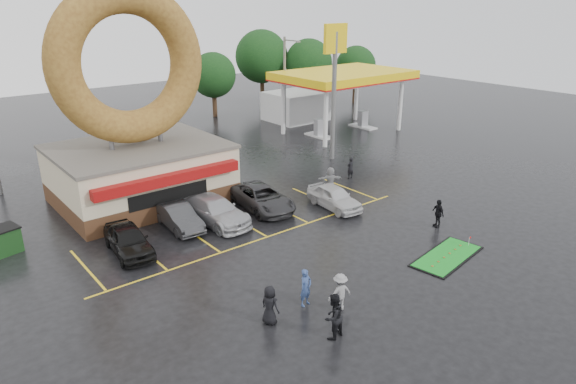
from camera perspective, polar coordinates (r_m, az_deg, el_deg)
ground at (r=26.06m, az=2.19°, el=-7.54°), size 120.00×120.00×0.00m
donut_shop at (r=33.52m, az=-16.52°, el=6.28°), size 10.20×8.70×13.50m
gas_station at (r=52.63m, az=3.85°, el=11.20°), size 12.30×13.65×5.90m
shell_sign at (r=40.91m, az=5.20°, el=13.66°), size 2.20×0.36×10.60m
streetlight_mid at (r=43.38m, az=-12.16°, el=10.22°), size 0.40×2.21×9.00m
streetlight_right at (r=50.62m, az=-0.31°, el=12.11°), size 0.40×2.21×9.00m
tree_far_a at (r=63.08m, az=2.31°, el=14.16°), size 5.60×5.60×8.00m
tree_far_b at (r=65.83m, az=7.54°, el=13.71°), size 4.90×4.90×7.00m
tree_far_c at (r=63.65m, az=-2.94°, el=14.80°), size 6.30×6.30×9.00m
tree_far_d at (r=57.77m, az=-8.31°, el=12.72°), size 4.90×4.90×7.00m
car_black at (r=27.63m, az=-17.31°, el=-5.11°), size 2.16×4.48×1.47m
car_dgrey at (r=29.87m, az=-12.08°, el=-2.72°), size 1.66×4.24×1.38m
car_silver at (r=30.20m, az=-8.13°, el=-2.04°), size 2.56×5.39×1.52m
car_grey at (r=31.92m, az=-2.92°, el=-0.64°), size 2.89×5.43×1.45m
car_white at (r=32.16m, az=5.16°, el=-0.56°), size 2.07×4.31×1.42m
person_blue at (r=22.13m, az=1.98°, el=-10.56°), size 0.67×0.49×1.69m
person_blackjkt at (r=20.23m, az=5.05°, el=-13.61°), size 1.01×0.84×1.89m
person_hoodie at (r=21.93m, az=5.79°, el=-11.01°), size 1.18×0.82×1.67m
person_bystander at (r=21.02m, az=-2.04°, el=-12.44°), size 0.72×0.93×1.67m
person_cameraman at (r=30.59m, az=16.32°, el=-2.27°), size 0.68×1.04×1.65m
person_walker_near at (r=34.62m, az=4.73°, el=1.34°), size 1.72×1.22×1.79m
person_walker_far at (r=37.59m, az=6.93°, el=2.67°), size 0.59×0.40×1.58m
dumpster at (r=30.19m, az=-29.38°, el=-4.89°), size 2.02×1.57×1.30m
putting_green at (r=27.52m, az=17.24°, el=-6.83°), size 4.72×2.58×0.56m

